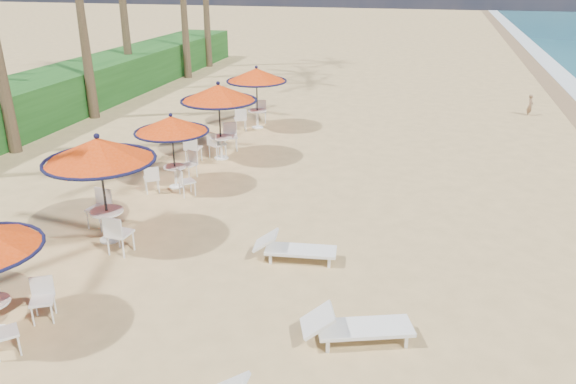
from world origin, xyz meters
The scene contains 9 objects.
ground centered at (0.00, 0.00, 0.00)m, with size 160.00×160.00×0.00m, color tan.
scrub_hedge centered at (-13.50, 11.00, 0.90)m, with size 3.00×40.00×1.80m, color #194716.
station_1 centered at (-5.03, 3.75, 2.00)m, with size 2.51×2.51×2.62m.
station_2 centered at (-4.97, 7.27, 1.62)m, with size 2.12×2.17×2.21m.
station_3 centered at (-4.66, 10.09, 1.90)m, with size 2.49×2.50×2.59m.
station_4 centered at (-4.61, 14.02, 1.87)m, with size 2.35×2.35×2.46m.
lounger_mid centered at (1.09, 1.34, 0.32)m, with size 2.00×1.20×0.69m.
lounger_far centered at (-0.62, 3.88, 0.30)m, with size 1.86×0.78×0.65m.
person centered at (6.18, 18.80, 0.48)m, with size 0.35×0.23×0.96m, color brown.
Camera 1 is at (2.00, -6.69, 6.06)m, focal length 35.00 mm.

